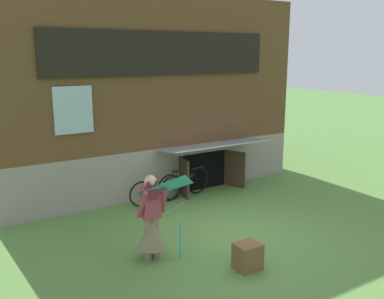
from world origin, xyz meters
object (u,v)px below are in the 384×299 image
(kite, at_px, (185,200))
(bicycle_black, at_px, (184,184))
(person, at_px, (151,224))
(bicycle_yellow, at_px, (157,190))
(wooden_crate, at_px, (248,256))

(kite, relative_size, bicycle_black, 0.91)
(person, distance_m, bicycle_black, 3.54)
(kite, bearing_deg, person, 120.79)
(bicycle_black, height_order, bicycle_yellow, bicycle_black)
(kite, bearing_deg, wooden_crate, -33.45)
(person, relative_size, bicycle_yellow, 1.04)
(bicycle_yellow, distance_m, wooden_crate, 3.90)
(person, distance_m, bicycle_yellow, 3.05)
(kite, height_order, bicycle_black, kite)
(person, xyz_separation_m, bicycle_black, (2.27, 2.70, -0.31))
(bicycle_black, bearing_deg, bicycle_yellow, 172.76)
(person, xyz_separation_m, bicycle_yellow, (1.45, 2.66, -0.34))
(person, height_order, kite, person)
(person, height_order, bicycle_black, person)
(person, bearing_deg, bicycle_yellow, 57.24)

